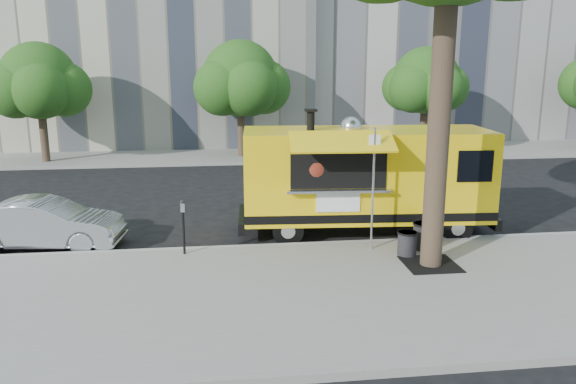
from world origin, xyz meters
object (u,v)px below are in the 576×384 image
at_px(sign_post, 373,181).
at_px(trash_bin_left, 407,243).
at_px(far_tree_b, 240,79).
at_px(far_tree_c, 426,81).
at_px(sedan, 45,224).
at_px(far_tree_a, 39,81).
at_px(food_truck, 365,177).
at_px(trash_bin_right, 423,235).
at_px(parking_meter, 183,220).

distance_m(sign_post, trash_bin_left, 1.66).
relative_size(far_tree_b, far_tree_c, 1.06).
distance_m(far_tree_b, sedan, 14.22).
relative_size(far_tree_a, far_tree_b, 0.97).
xyz_separation_m(far_tree_c, trash_bin_left, (-5.73, -14.52, -3.26)).
xyz_separation_m(food_truck, sedan, (-8.35, -0.17, -0.97)).
xyz_separation_m(far_tree_b, trash_bin_right, (3.82, -14.43, -3.33)).
xyz_separation_m(sign_post, trash_bin_right, (1.27, -0.18, -1.35)).
height_order(far_tree_c, sign_post, far_tree_c).
relative_size(food_truck, trash_bin_left, 12.14).
distance_m(far_tree_a, parking_meter, 15.59).
relative_size(far_tree_c, food_truck, 0.74).
height_order(parking_meter, trash_bin_left, parking_meter).
xyz_separation_m(food_truck, trash_bin_right, (1.02, -1.90, -1.10)).
bearing_deg(trash_bin_right, sedan, 169.54).
distance_m(sign_post, trash_bin_right, 1.86).
xyz_separation_m(parking_meter, food_truck, (4.80, 1.52, 0.62)).
bearing_deg(trash_bin_right, far_tree_b, 104.81).
distance_m(sign_post, sedan, 8.33).
bearing_deg(far_tree_c, trash_bin_right, -110.15).
distance_m(far_tree_c, sedan, 19.36).
relative_size(sedan, trash_bin_right, 5.83).
xyz_separation_m(far_tree_a, sedan, (3.45, -12.30, -3.14)).
bearing_deg(sign_post, trash_bin_left, -38.54).
bearing_deg(trash_bin_left, food_truck, 101.54).
height_order(far_tree_b, trash_bin_right, far_tree_b).
distance_m(far_tree_b, trash_bin_left, 15.55).
xyz_separation_m(parking_meter, trash_bin_right, (5.82, -0.38, -0.48)).
bearing_deg(sedan, far_tree_c, -42.54).
height_order(far_tree_c, sedan, far_tree_c).
relative_size(far_tree_a, sign_post, 1.79).
distance_m(far_tree_a, far_tree_c, 18.00).
bearing_deg(parking_meter, far_tree_c, 51.34).
bearing_deg(far_tree_b, parking_meter, -98.10).
distance_m(far_tree_b, food_truck, 13.03).
relative_size(far_tree_c, sign_post, 1.74).
relative_size(far_tree_b, food_truck, 0.78).
bearing_deg(food_truck, far_tree_b, 106.41).
height_order(food_truck, trash_bin_left, food_truck).
bearing_deg(trash_bin_left, far_tree_c, 68.45).
bearing_deg(sedan, sign_post, -93.82).
height_order(trash_bin_left, trash_bin_right, trash_bin_right).
height_order(far_tree_a, food_truck, far_tree_a).
bearing_deg(far_tree_b, far_tree_c, -1.91).
height_order(far_tree_c, parking_meter, far_tree_c).
height_order(far_tree_b, far_tree_c, far_tree_b).
bearing_deg(parking_meter, trash_bin_right, -3.72).
distance_m(far_tree_b, trash_bin_right, 15.29).
height_order(sedan, trash_bin_left, sedan).
bearing_deg(far_tree_b, sign_post, -79.85).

